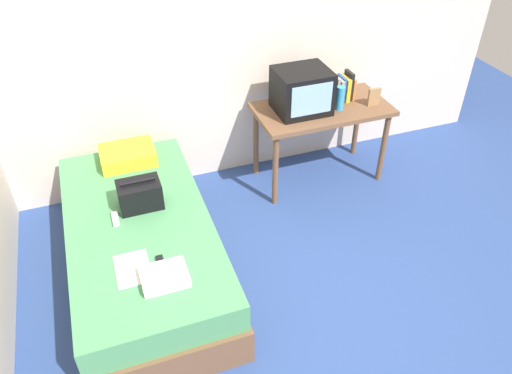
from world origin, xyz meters
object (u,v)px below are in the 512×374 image
at_px(handbag, 140,195).
at_px(folded_towel, 165,277).
at_px(bed, 143,247).
at_px(desk, 322,116).
at_px(water_bottle, 340,98).
at_px(pillow, 128,155).
at_px(remote_silver, 115,219).
at_px(magazine, 133,269).
at_px(tv, 302,91).
at_px(picture_frame, 374,97).
at_px(book_row, 343,88).
at_px(remote_dark, 161,265).

bearing_deg(handbag, folded_towel, -88.98).
relative_size(bed, desk, 1.72).
xyz_separation_m(water_bottle, pillow, (-1.78, 0.17, -0.27)).
height_order(water_bottle, remote_silver, water_bottle).
bearing_deg(magazine, desk, 31.51).
relative_size(bed, folded_towel, 7.14).
relative_size(desk, tv, 2.64).
height_order(desk, remote_silver, desk).
relative_size(pillow, remote_silver, 2.95).
xyz_separation_m(desk, water_bottle, (0.11, -0.08, 0.20)).
xyz_separation_m(picture_frame, remote_silver, (-2.28, -0.50, -0.30)).
distance_m(bed, book_row, 2.16).
distance_m(remote_dark, folded_towel, 0.13).
xyz_separation_m(remote_dark, remote_silver, (-0.21, 0.54, 0.00)).
bearing_deg(picture_frame, folded_towel, -150.82).
height_order(magazine, folded_towel, folded_towel).
height_order(pillow, remote_dark, pillow).
relative_size(book_row, handbag, 0.83).
bearing_deg(tv, picture_frame, -11.59).
relative_size(bed, magazine, 6.90).
height_order(desk, magazine, desk).
relative_size(tv, water_bottle, 2.13).
xyz_separation_m(book_row, remote_silver, (-2.08, -0.69, -0.33)).
relative_size(picture_frame, magazine, 0.54).
bearing_deg(magazine, remote_dark, -11.16).
distance_m(desk, tv, 0.34).
bearing_deg(folded_towel, bed, 96.43).
distance_m(water_bottle, handbag, 1.85).
distance_m(tv, remote_dark, 1.90).
xyz_separation_m(water_bottle, remote_silver, (-1.98, -0.53, -0.32)).
relative_size(magazine, folded_towel, 1.04).
height_order(remote_silver, folded_towel, folded_towel).
xyz_separation_m(desk, remote_dark, (-1.65, -1.15, -0.13)).
bearing_deg(handbag, desk, 17.26).
height_order(picture_frame, handbag, picture_frame).
bearing_deg(picture_frame, water_bottle, 173.51).
bearing_deg(desk, remote_dark, -145.07).
xyz_separation_m(bed, folded_towel, (0.07, -0.60, 0.28)).
bearing_deg(bed, desk, 21.32).
bearing_deg(tv, remote_silver, -159.37).
height_order(tv, remote_silver, tv).
distance_m(remote_dark, remote_silver, 0.58).
bearing_deg(remote_silver, handbag, 26.15).
distance_m(bed, tv, 1.79).
relative_size(bed, handbag, 6.67).
bearing_deg(tv, desk, -3.49).
distance_m(picture_frame, remote_silver, 2.36).
relative_size(desk, folded_towel, 4.14).
bearing_deg(magazine, bed, 77.06).
xyz_separation_m(bed, picture_frame, (2.14, 0.55, 0.56)).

